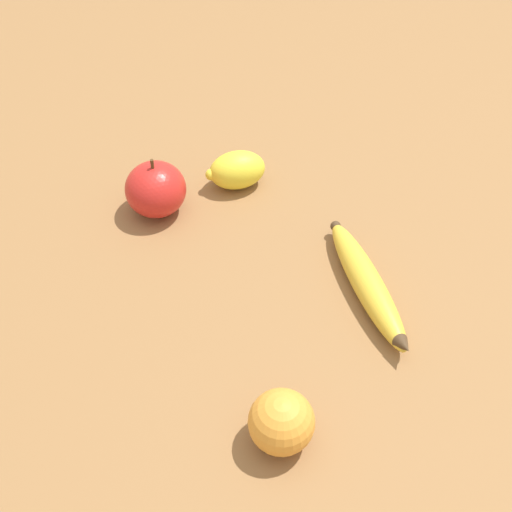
{
  "coord_description": "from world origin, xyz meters",
  "views": [
    {
      "loc": [
        -0.53,
        0.27,
        0.66
      ],
      "look_at": [
        0.04,
        0.09,
        0.03
      ],
      "focal_mm": 50.0,
      "sensor_mm": 36.0,
      "label": 1
    }
  ],
  "objects_px": {
    "apple": "(156,189)",
    "lemon": "(237,170)",
    "orange": "(281,422)",
    "banana": "(368,285)"
  },
  "relations": [
    {
      "from": "apple",
      "to": "lemon",
      "type": "xyz_separation_m",
      "value": [
        0.02,
        -0.12,
        -0.01
      ]
    },
    {
      "from": "orange",
      "to": "lemon",
      "type": "distance_m",
      "value": 0.4
    },
    {
      "from": "banana",
      "to": "lemon",
      "type": "bearing_deg",
      "value": -158.61
    },
    {
      "from": "orange",
      "to": "banana",
      "type": "bearing_deg",
      "value": -47.06
    },
    {
      "from": "orange",
      "to": "lemon",
      "type": "bearing_deg",
      "value": -10.51
    },
    {
      "from": "apple",
      "to": "lemon",
      "type": "relative_size",
      "value": 1.01
    },
    {
      "from": "banana",
      "to": "lemon",
      "type": "relative_size",
      "value": 2.63
    },
    {
      "from": "banana",
      "to": "orange",
      "type": "height_order",
      "value": "orange"
    },
    {
      "from": "banana",
      "to": "orange",
      "type": "distance_m",
      "value": 0.22
    },
    {
      "from": "banana",
      "to": "lemon",
      "type": "distance_m",
      "value": 0.26
    }
  ]
}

